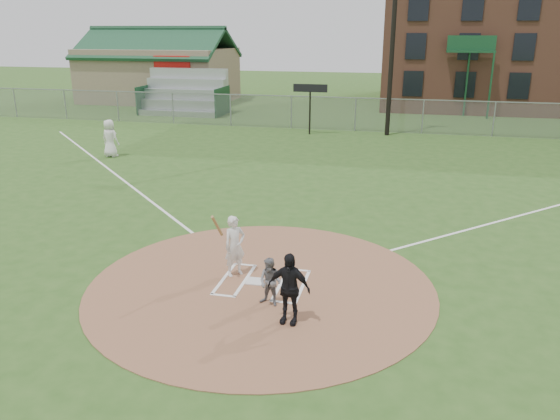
% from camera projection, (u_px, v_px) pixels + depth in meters
% --- Properties ---
extents(ground, '(140.00, 140.00, 0.00)m').
position_uv_depth(ground, '(261.00, 286.00, 13.29)').
color(ground, '#2C501B').
rests_on(ground, ground).
extents(dirt_circle, '(8.40, 8.40, 0.02)m').
position_uv_depth(dirt_circle, '(261.00, 285.00, 13.29)').
color(dirt_circle, '#936345').
rests_on(dirt_circle, ground).
extents(home_plate, '(0.41, 0.41, 0.03)m').
position_uv_depth(home_plate, '(255.00, 281.00, 13.45)').
color(home_plate, silver).
rests_on(home_plate, dirt_circle).
extents(foul_line_third, '(17.04, 17.04, 0.01)m').
position_uv_depth(foul_line_third, '(115.00, 174.00, 23.57)').
color(foul_line_third, white).
rests_on(foul_line_third, ground).
extents(catcher, '(0.64, 0.55, 1.12)m').
position_uv_depth(catcher, '(270.00, 282.00, 12.16)').
color(catcher, slate).
rests_on(catcher, dirt_circle).
extents(umpire, '(0.96, 0.47, 1.58)m').
position_uv_depth(umpire, '(289.00, 288.00, 11.37)').
color(umpire, black).
rests_on(umpire, dirt_circle).
extents(ondeck_player, '(0.97, 0.72, 1.81)m').
position_uv_depth(ondeck_player, '(110.00, 138.00, 26.50)').
color(ondeck_player, white).
rests_on(ondeck_player, ground).
extents(batters_boxes, '(2.08, 1.88, 0.01)m').
position_uv_depth(batters_boxes, '(263.00, 282.00, 13.42)').
color(batters_boxes, white).
rests_on(batters_boxes, dirt_circle).
extents(batter_at_plate, '(0.68, 1.04, 1.78)m').
position_uv_depth(batter_at_plate, '(235.00, 246.00, 13.60)').
color(batter_at_plate, silver).
rests_on(batter_at_plate, dirt_circle).
extents(outfield_fence, '(56.08, 0.08, 2.03)m').
position_uv_depth(outfield_fence, '(355.00, 114.00, 33.29)').
color(outfield_fence, slate).
rests_on(outfield_fence, ground).
extents(bleachers, '(6.08, 3.20, 3.20)m').
position_uv_depth(bleachers, '(183.00, 92.00, 39.83)').
color(bleachers, '#B7BABF').
rests_on(bleachers, ground).
extents(clubhouse, '(12.20, 8.71, 6.23)m').
position_uv_depth(clubhouse, '(160.00, 73.00, 46.95)').
color(clubhouse, gray).
rests_on(clubhouse, ground).
extents(light_pole, '(1.20, 0.30, 12.22)m').
position_uv_depth(light_pole, '(394.00, 17.00, 30.17)').
color(light_pole, black).
rests_on(light_pole, ground).
extents(scoreboard_sign, '(2.00, 0.10, 2.93)m').
position_uv_depth(scoreboard_sign, '(310.00, 94.00, 31.74)').
color(scoreboard_sign, black).
rests_on(scoreboard_sign, ground).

